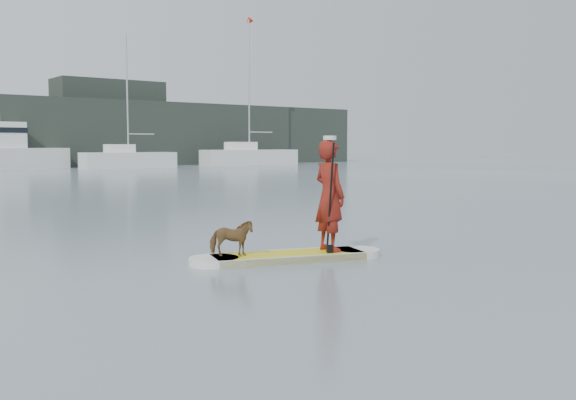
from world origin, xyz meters
TOP-DOWN VIEW (x-y plane):
  - ground at (0.00, 0.00)m, footprint 140.00×140.00m
  - paddleboard at (0.60, 3.22)m, footprint 3.18×1.57m
  - paddler at (1.31, 3.00)m, footprint 0.50×0.71m
  - white_cap at (1.31, 3.00)m, footprint 0.22×0.22m
  - dog at (-0.31, 3.52)m, footprint 0.75×0.66m
  - paddle at (1.15, 2.80)m, footprint 0.12×0.29m
  - sailboat_e at (15.71, 44.62)m, footprint 7.63×2.81m
  - sailboat_f at (28.41, 45.80)m, footprint 9.47×3.60m
  - shore_building_east at (18.00, 54.00)m, footprint 10.00×4.00m

SIDE VIEW (x-z plane):
  - ground at x=0.00m, z-range 0.00..0.00m
  - paddleboard at x=0.60m, z-range 0.00..0.12m
  - dog at x=-0.31m, z-range 0.12..0.71m
  - sailboat_e at x=15.71m, z-range -4.67..6.24m
  - paddle at x=1.15m, z-range -0.20..1.80m
  - sailboat_f at x=28.41m, z-range -5.99..7.86m
  - paddler at x=1.31m, z-range 0.12..1.98m
  - white_cap at x=1.31m, z-range 1.98..2.05m
  - shore_building_east at x=18.00m, z-range 0.00..8.00m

